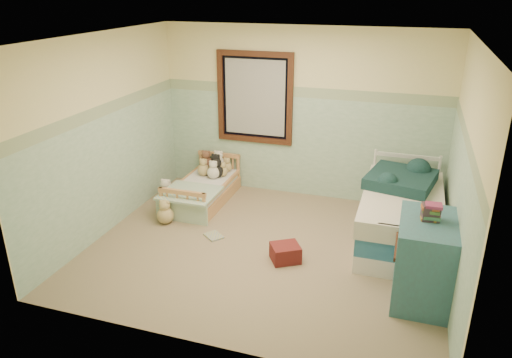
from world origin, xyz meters
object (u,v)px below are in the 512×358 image
(dresser, at_px, (424,260))
(floor_book, at_px, (214,236))
(plush_floor_cream, at_px, (166,194))
(twin_bed_frame, at_px, (398,234))
(red_pillow, at_px, (285,253))
(plush_floor_tan, at_px, (165,215))
(toddler_bed_frame, at_px, (203,196))

(dresser, relative_size, floor_book, 3.67)
(plush_floor_cream, xyz_separation_m, twin_bed_frame, (3.35, -0.21, -0.01))
(dresser, height_order, red_pillow, dresser)
(plush_floor_tan, bearing_deg, red_pillow, -13.40)
(toddler_bed_frame, distance_m, red_pillow, 2.02)
(dresser, relative_size, red_pillow, 2.73)
(plush_floor_tan, bearing_deg, plush_floor_cream, 116.51)
(plush_floor_cream, height_order, plush_floor_tan, plush_floor_cream)
(toddler_bed_frame, distance_m, floor_book, 1.12)
(floor_book, bearing_deg, dresser, 26.79)
(twin_bed_frame, relative_size, dresser, 2.07)
(toddler_bed_frame, distance_m, dresser, 3.46)
(twin_bed_frame, height_order, dresser, dresser)
(twin_bed_frame, bearing_deg, plush_floor_tan, -171.72)
(toddler_bed_frame, bearing_deg, red_pillow, -37.87)
(floor_book, bearing_deg, red_pillow, 23.82)
(plush_floor_cream, xyz_separation_m, dresser, (3.62, -1.34, 0.32))
(floor_book, bearing_deg, twin_bed_frame, 53.48)
(dresser, bearing_deg, plush_floor_tan, 168.19)
(toddler_bed_frame, height_order, red_pillow, red_pillow)
(plush_floor_tan, relative_size, twin_bed_frame, 0.13)
(twin_bed_frame, bearing_deg, plush_floor_cream, 176.36)
(dresser, distance_m, floor_book, 2.61)
(plush_floor_cream, relative_size, plush_floor_tan, 1.04)
(plush_floor_tan, bearing_deg, dresser, -11.81)
(red_pillow, bearing_deg, toddler_bed_frame, 142.13)
(plush_floor_tan, bearing_deg, twin_bed_frame, 8.28)
(toddler_bed_frame, xyz_separation_m, dresser, (3.09, -1.50, 0.35))
(plush_floor_tan, relative_size, floor_book, 0.96)
(plush_floor_cream, xyz_separation_m, red_pillow, (2.11, -1.08, -0.02))
(plush_floor_tan, relative_size, dresser, 0.26)
(plush_floor_cream, xyz_separation_m, floor_book, (1.09, -0.81, -0.11))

